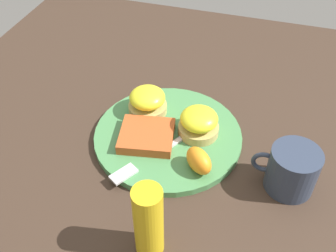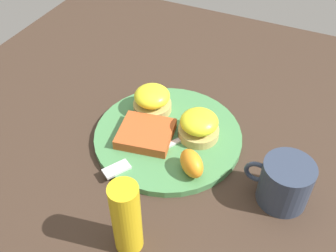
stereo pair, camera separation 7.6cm
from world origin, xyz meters
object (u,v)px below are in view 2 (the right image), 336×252
at_px(sandwich_benedict_right, 152,100).
at_px(orange_wedge, 192,163).
at_px(sandwich_benedict_left, 199,126).
at_px(condiment_bottle, 126,218).
at_px(fork, 153,152).
at_px(hashbrown_patty, 146,134).
at_px(cup, 285,183).

distance_m(sandwich_benedict_right, orange_wedge, 0.19).
bearing_deg(sandwich_benedict_right, sandwich_benedict_left, 164.71).
xyz_separation_m(sandwich_benedict_left, orange_wedge, (-0.02, 0.09, -0.00)).
relative_size(orange_wedge, condiment_bottle, 0.44).
height_order(orange_wedge, fork, orange_wedge).
bearing_deg(orange_wedge, sandwich_benedict_right, -41.54).
bearing_deg(hashbrown_patty, condiment_bottle, 110.31).
relative_size(hashbrown_patty, fork, 0.48).
distance_m(sandwich_benedict_right, condiment_bottle, 0.31).
height_order(hashbrown_patty, orange_wedge, orange_wedge).
height_order(sandwich_benedict_left, condiment_bottle, condiment_bottle).
xyz_separation_m(hashbrown_patty, fork, (-0.03, 0.03, -0.01)).
bearing_deg(fork, sandwich_benedict_right, -62.71).
bearing_deg(cup, condiment_bottle, 43.63).
height_order(sandwich_benedict_left, cup, cup).
bearing_deg(hashbrown_patty, orange_wedge, 159.01).
height_order(hashbrown_patty, condiment_bottle, condiment_bottle).
xyz_separation_m(orange_wedge, condiment_bottle, (0.04, 0.16, 0.03)).
height_order(sandwich_benedict_right, orange_wedge, sandwich_benedict_right).
distance_m(hashbrown_patty, cup, 0.27).
xyz_separation_m(sandwich_benedict_left, cup, (-0.18, 0.07, 0.00)).
bearing_deg(condiment_bottle, fork, -75.56).
bearing_deg(fork, hashbrown_patty, -44.03).
distance_m(orange_wedge, fork, 0.09).
bearing_deg(condiment_bottle, sandwich_benedict_right, -70.41).
xyz_separation_m(fork, condiment_bottle, (-0.05, 0.18, 0.05)).
relative_size(sandwich_benedict_right, orange_wedge, 1.33).
distance_m(sandwich_benedict_left, sandwich_benedict_right, 0.12).
bearing_deg(cup, fork, 1.68).
relative_size(orange_wedge, cup, 0.53).
relative_size(sandwich_benedict_right, cup, 0.70).
relative_size(fork, cup, 1.85).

